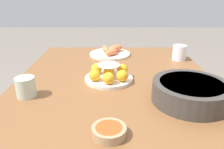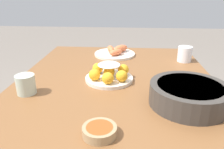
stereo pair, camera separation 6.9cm
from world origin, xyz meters
name	(u,v)px [view 1 (the left image)]	position (x,y,z in m)	size (l,w,h in m)	color
dining_table	(115,102)	(0.00, 0.00, 0.67)	(1.35, 0.98, 0.77)	brown
cake_plate	(109,74)	(-0.05, -0.03, 0.80)	(0.24, 0.24, 0.09)	silver
serving_bowl	(190,91)	(0.17, 0.30, 0.81)	(0.30, 0.30, 0.08)	#3D3833
sauce_bowl	(109,131)	(0.38, -0.02, 0.78)	(0.11, 0.11, 0.03)	tan
seafood_platter	(111,52)	(-0.48, -0.03, 0.79)	(0.27, 0.27, 0.06)	silver
cup_near	(26,87)	(0.12, -0.38, 0.81)	(0.08, 0.08, 0.08)	beige
cup_far	(179,53)	(-0.38, 0.41, 0.81)	(0.08, 0.08, 0.09)	white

